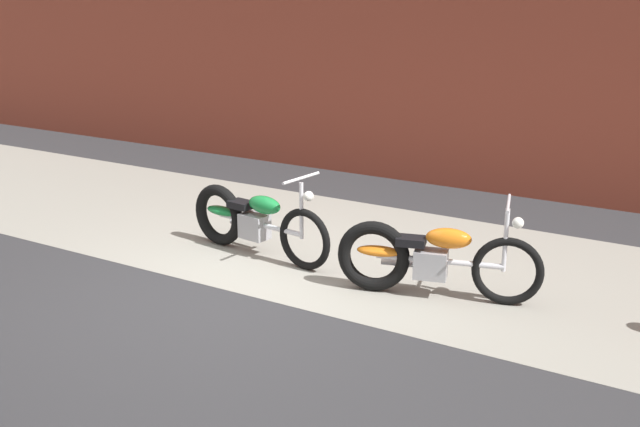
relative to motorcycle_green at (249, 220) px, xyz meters
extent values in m
plane|color=#2D2D30|center=(0.56, -1.01, -0.40)|extent=(80.00, 80.00, 0.00)
cube|color=gray|center=(0.56, 0.74, -0.40)|extent=(36.00, 3.50, 0.01)
torus|color=black|center=(0.80, -0.11, -0.06)|extent=(0.68, 0.17, 0.68)
torus|color=black|center=(-0.49, 0.06, -0.03)|extent=(0.74, 0.22, 0.73)
cylinder|color=silver|center=(0.16, -0.02, -0.02)|extent=(1.23, 0.22, 0.06)
cube|color=#99999E|center=(0.08, -0.01, -0.06)|extent=(0.35, 0.26, 0.28)
ellipsoid|color=#197A38|center=(0.24, -0.03, 0.22)|extent=(0.46, 0.25, 0.20)
ellipsoid|color=#197A38|center=(-0.44, 0.06, 0.03)|extent=(0.46, 0.24, 0.10)
cube|color=black|center=(-0.12, 0.01, 0.16)|extent=(0.30, 0.23, 0.08)
cylinder|color=silver|center=(0.76, -0.10, 0.25)|extent=(0.05, 0.05, 0.62)
cylinder|color=silver|center=(0.76, -0.10, 0.61)|extent=(0.11, 0.58, 0.03)
sphere|color=white|center=(0.86, -0.11, 0.43)|extent=(0.11, 0.11, 0.11)
cylinder|color=silver|center=(-0.14, 0.17, -0.14)|extent=(0.55, 0.13, 0.06)
torus|color=black|center=(2.96, 0.09, -0.06)|extent=(0.68, 0.26, 0.68)
torus|color=black|center=(1.70, -0.26, -0.03)|extent=(0.74, 0.32, 0.73)
cylinder|color=silver|center=(2.33, -0.08, -0.02)|extent=(1.21, 0.38, 0.06)
cube|color=#99999E|center=(2.25, -0.11, -0.06)|extent=(0.37, 0.30, 0.28)
ellipsoid|color=orange|center=(2.41, -0.06, 0.22)|extent=(0.47, 0.30, 0.20)
ellipsoid|color=orange|center=(1.75, -0.24, 0.03)|extent=(0.47, 0.29, 0.10)
cube|color=black|center=(2.06, -0.16, 0.16)|extent=(0.32, 0.27, 0.08)
cylinder|color=silver|center=(2.92, 0.08, 0.25)|extent=(0.05, 0.05, 0.62)
cylinder|color=silver|center=(2.92, 0.08, 0.61)|extent=(0.18, 0.57, 0.03)
sphere|color=white|center=(3.01, 0.10, 0.43)|extent=(0.11, 0.11, 0.11)
cylinder|color=silver|center=(1.98, -0.02, -0.14)|extent=(0.55, 0.20, 0.06)
camera|label=1|loc=(4.80, -6.52, 2.55)|focal=41.92mm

